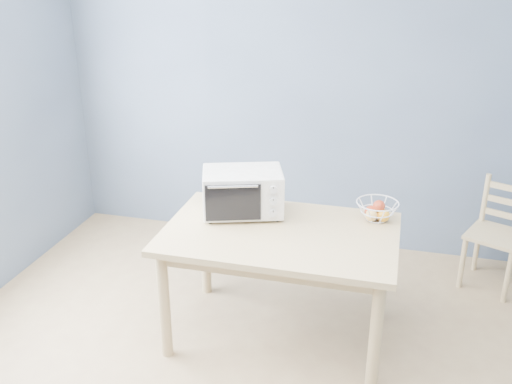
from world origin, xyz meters
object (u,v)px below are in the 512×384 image
(dining_table, at_px, (280,246))
(dining_chair, at_px, (497,236))
(fruit_basket, at_px, (377,210))
(toaster_oven, at_px, (240,192))

(dining_table, distance_m, dining_chair, 1.75)
(fruit_basket, bearing_deg, toaster_oven, -171.56)
(fruit_basket, height_order, dining_chair, fruit_basket)
(toaster_oven, bearing_deg, fruit_basket, -10.08)
(fruit_basket, xyz_separation_m, dining_chair, (0.85, 0.72, -0.42))
(dining_chair, bearing_deg, dining_table, -120.45)
(dining_table, bearing_deg, toaster_oven, 150.19)
(dining_table, xyz_separation_m, toaster_oven, (-0.30, 0.17, 0.25))
(toaster_oven, height_order, dining_chair, toaster_oven)
(dining_chair, bearing_deg, fruit_basket, -116.38)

